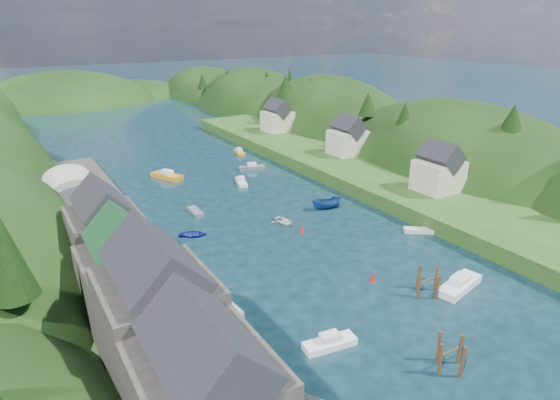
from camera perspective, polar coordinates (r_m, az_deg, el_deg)
ground at (r=88.91m, az=-7.43°, el=1.87°), size 600.00×600.00×0.00m
hillside_right at (r=133.89m, az=5.96°, el=5.07°), size 36.00×245.56×48.00m
far_hills at (r=207.93m, az=-21.44°, el=8.43°), size 103.00×68.00×44.00m
hill_trees at (r=98.63m, az=-10.98°, el=10.17°), size 90.12×146.73×11.78m
quay_left at (r=55.45m, az=-17.36°, el=-10.03°), size 12.00×110.00×2.00m
terrace_left_grass at (r=54.52m, az=-24.61°, el=-11.33°), size 12.00×110.00×2.50m
quayside_buildings at (r=40.54m, az=-15.95°, el=-12.02°), size 8.00×35.84×12.90m
boat_sheds at (r=70.54m, az=-23.32°, el=-0.24°), size 7.00×21.00×7.50m
terrace_right at (r=93.31m, az=9.30°, el=3.46°), size 16.00×120.00×2.40m
right_bank_cottages at (r=100.13m, az=7.68°, el=7.48°), size 9.00×59.24×8.41m
piling_cluster_near at (r=45.50m, az=20.01°, el=-17.48°), size 2.99×2.81×3.66m
piling_cluster_far at (r=55.60m, az=17.52°, el=-9.76°), size 3.30×3.07×3.46m
channel_buoy_near at (r=56.73m, az=11.22°, el=-9.28°), size 0.70×0.70×1.10m
channel_buoy_far at (r=67.99m, az=2.70°, el=-3.61°), size 0.70×0.70×1.10m
moored_boats at (r=62.38m, az=2.67°, el=-5.80°), size 37.49×87.63×2.22m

